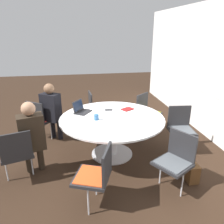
{
  "coord_description": "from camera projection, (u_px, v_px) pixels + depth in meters",
  "views": [
    {
      "loc": [
        3.45,
        -0.6,
        2.13
      ],
      "look_at": [
        0.0,
        0.0,
        0.82
      ],
      "focal_mm": 35.0,
      "sensor_mm": 36.0,
      "label": 1
    }
  ],
  "objects": [
    {
      "name": "coffee_cup",
      "position": [
        96.0,
        117.0,
        3.65
      ],
      "size": [
        0.08,
        0.08,
        0.09
      ],
      "color": "#33669E",
      "rests_on": "conference_table"
    },
    {
      "name": "ground_plane",
      "position": [
        112.0,
        154.0,
        4.02
      ],
      "size": [
        16.0,
        16.0,
        0.0
      ],
      "primitive_type": "plane",
      "color": "black"
    },
    {
      "name": "chair_1",
      "position": [
        17.0,
        151.0,
        3.14
      ],
      "size": [
        0.53,
        0.54,
        0.84
      ],
      "rotation": [
        0.0,
        0.0,
        8.14
      ],
      "color": "#262628",
      "rests_on": "ground_plane"
    },
    {
      "name": "person_1",
      "position": [
        32.0,
        134.0,
        3.24
      ],
      "size": [
        0.33,
        0.41,
        1.19
      ],
      "rotation": [
        0.0,
        0.0,
        8.14
      ],
      "color": "#2D2319",
      "rests_on": "ground_plane"
    },
    {
      "name": "handbag",
      "position": [
        189.0,
        170.0,
        3.32
      ],
      "size": [
        0.36,
        0.16,
        0.28
      ],
      "color": "#513319",
      "rests_on": "ground_plane"
    },
    {
      "name": "chair_5",
      "position": [
        147.0,
        110.0,
        4.79
      ],
      "size": [
        0.6,
        0.61,
        0.84
      ],
      "rotation": [
        0.0,
        0.0,
        11.69
      ],
      "color": "#262628",
      "rests_on": "ground_plane"
    },
    {
      "name": "cell_phone",
      "position": [
        109.0,
        110.0,
        4.11
      ],
      "size": [
        0.09,
        0.15,
        0.01
      ],
      "color": "black",
      "rests_on": "conference_table"
    },
    {
      "name": "conference_table",
      "position": [
        112.0,
        124.0,
        3.81
      ],
      "size": [
        1.8,
        1.8,
        0.72
      ],
      "color": "#B7B7BC",
      "rests_on": "ground_plane"
    },
    {
      "name": "chair_2",
      "position": [
        97.0,
        173.0,
        2.67
      ],
      "size": [
        0.56,
        0.55,
        0.84
      ],
      "rotation": [
        0.0,
        0.0,
        9.05
      ],
      "color": "#262628",
      "rests_on": "ground_plane"
    },
    {
      "name": "person_0",
      "position": [
        51.0,
        108.0,
        4.31
      ],
      "size": [
        0.39,
        0.42,
        1.19
      ],
      "rotation": [
        0.0,
        0.0,
        7.25
      ],
      "color": "black",
      "rests_on": "ground_plane"
    },
    {
      "name": "chair_3",
      "position": [
        176.0,
        158.0,
        2.99
      ],
      "size": [
        0.59,
        0.59,
        0.84
      ],
      "rotation": [
        0.0,
        0.0,
        9.96
      ],
      "color": "#262628",
      "rests_on": "ground_plane"
    },
    {
      "name": "laptop",
      "position": [
        81.0,
        109.0,
        4.0
      ],
      "size": [
        0.39,
        0.37,
        0.21
      ],
      "rotation": [
        0.0,
        0.0,
        2.54
      ],
      "color": "#232326",
      "rests_on": "conference_table"
    },
    {
      "name": "chair_4",
      "position": [
        181.0,
        126.0,
        3.99
      ],
      "size": [
        0.46,
        0.48,
        0.84
      ],
      "rotation": [
        0.0,
        0.0,
        10.89
      ],
      "color": "#262628",
      "rests_on": "ground_plane"
    },
    {
      "name": "chair_0",
      "position": [
        40.0,
        117.0,
        4.4
      ],
      "size": [
        0.6,
        0.6,
        0.84
      ],
      "rotation": [
        0.0,
        0.0,
        7.25
      ],
      "color": "#262628",
      "rests_on": "ground_plane"
    },
    {
      "name": "spiral_notebook",
      "position": [
        127.0,
        109.0,
        4.14
      ],
      "size": [
        0.24,
        0.26,
        0.02
      ],
      "color": "maroon",
      "rests_on": "conference_table"
    },
    {
      "name": "chair_6",
      "position": [
        96.0,
        107.0,
        4.98
      ],
      "size": [
        0.47,
        0.45,
        0.84
      ],
      "rotation": [
        0.0,
        0.0,
        12.63
      ],
      "color": "#262628",
      "rests_on": "ground_plane"
    }
  ]
}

